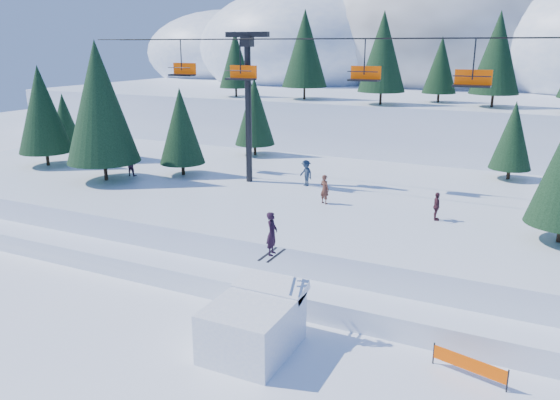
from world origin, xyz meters
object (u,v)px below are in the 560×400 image
at_px(chairlift, 408,90).
at_px(banner_near, 469,364).
at_px(banner_far, 538,349).
at_px(jump_kicker, 254,323).

distance_m(chairlift, banner_near, 17.87).
bearing_deg(banner_far, banner_near, -134.71).
bearing_deg(banner_near, banner_far, 45.29).
distance_m(chairlift, banner_far, 17.08).
bearing_deg(chairlift, jump_kicker, -97.08).
bearing_deg(banner_far, jump_kicker, -158.67).
relative_size(banner_near, banner_far, 1.05).
height_order(jump_kicker, banner_far, jump_kicker).
distance_m(jump_kicker, banner_near, 8.34).
xyz_separation_m(chairlift, banner_far, (8.42, -12.00, -8.78)).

